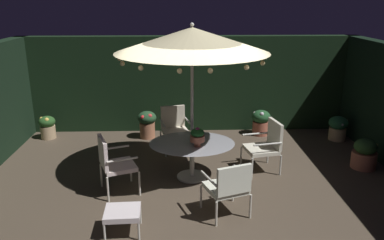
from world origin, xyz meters
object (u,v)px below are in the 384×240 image
(patio_chair_southeast, at_px, (113,161))
(potted_plant_left_far, at_px, (147,123))
(centerpiece_planter, at_px, (197,136))
(patio_chair_east, at_px, (174,126))
(potted_plant_right_near, at_px, (338,127))
(patio_chair_north, at_px, (229,185))
(potted_plant_front_corner, at_px, (365,154))
(patio_umbrella, at_px, (192,40))
(potted_plant_back_center, at_px, (47,126))
(patio_dining_table, at_px, (192,149))
(ottoman_footrest, at_px, (122,213))
(patio_chair_northeast, at_px, (266,143))
(potted_plant_left_near, at_px, (261,121))

(patio_chair_southeast, bearing_deg, potted_plant_left_far, 82.36)
(centerpiece_planter, xyz_separation_m, patio_chair_east, (-0.42, 1.63, -0.36))
(potted_plant_right_near, bearing_deg, patio_chair_north, -132.67)
(potted_plant_left_far, bearing_deg, patio_chair_southeast, -97.64)
(potted_plant_left_far, bearing_deg, potted_plant_front_corner, -23.21)
(patio_chair_southeast, xyz_separation_m, potted_plant_left_far, (0.37, 2.75, -0.22))
(patio_umbrella, xyz_separation_m, potted_plant_back_center, (-3.39, 2.25, -2.26))
(centerpiece_planter, bearing_deg, potted_plant_front_corner, 8.66)
(patio_chair_north, height_order, potted_plant_back_center, patio_chair_north)
(patio_dining_table, height_order, patio_umbrella, patio_umbrella)
(patio_chair_north, xyz_separation_m, ottoman_footrest, (-1.56, -0.39, -0.21))
(patio_chair_northeast, xyz_separation_m, patio_chair_east, (-1.79, 1.15, -0.01))
(patio_umbrella, height_order, potted_plant_back_center, patio_umbrella)
(patio_chair_southeast, distance_m, potted_plant_left_far, 2.78)
(patio_umbrella, relative_size, centerpiece_planter, 8.06)
(patio_chair_east, bearing_deg, potted_plant_right_near, 6.91)
(ottoman_footrest, relative_size, potted_plant_front_corner, 0.87)
(patio_chair_east, height_order, patio_chair_southeast, patio_chair_southeast)
(patio_dining_table, height_order, potted_plant_front_corner, patio_dining_table)
(patio_dining_table, xyz_separation_m, patio_chair_east, (-0.34, 1.43, -0.03))
(patio_umbrella, distance_m, patio_chair_northeast, 2.49)
(patio_umbrella, xyz_separation_m, ottoman_footrest, (-1.05, -1.76, -2.24))
(potted_plant_right_near, relative_size, potted_plant_left_near, 0.93)
(patio_dining_table, xyz_separation_m, centerpiece_planter, (0.09, -0.20, 0.32))
(potted_plant_left_near, height_order, potted_plant_front_corner, potted_plant_left_near)
(patio_chair_northeast, xyz_separation_m, potted_plant_left_near, (0.32, 2.05, -0.22))
(centerpiece_planter, xyz_separation_m, potted_plant_back_center, (-3.48, 2.44, -0.60))
(patio_chair_north, xyz_separation_m, potted_plant_back_center, (-3.90, 3.63, -0.23))
(potted_plant_right_near, xyz_separation_m, potted_plant_back_center, (-6.92, 0.35, -0.01))
(patio_chair_north, xyz_separation_m, patio_chair_northeast, (0.94, 1.66, 0.03))
(patio_dining_table, xyz_separation_m, patio_chair_southeast, (-1.37, -0.54, 0.01))
(patio_umbrella, distance_m, patio_chair_southeast, 2.46)
(patio_chair_north, relative_size, patio_chair_east, 0.95)
(centerpiece_planter, xyz_separation_m, potted_plant_left_near, (1.69, 2.53, -0.57))
(patio_chair_southeast, bearing_deg, ottoman_footrest, -75.41)
(patio_chair_east, bearing_deg, potted_plant_left_near, 23.09)
(ottoman_footrest, xyz_separation_m, potted_plant_back_center, (-2.34, 4.01, -0.02))
(centerpiece_planter, xyz_separation_m, potted_plant_left_far, (-1.09, 2.41, -0.53))
(patio_chair_southeast, height_order, potted_plant_front_corner, patio_chair_southeast)
(patio_dining_table, height_order, potted_plant_left_near, patio_dining_table)
(patio_dining_table, relative_size, ottoman_footrest, 3.01)
(potted_plant_back_center, bearing_deg, patio_umbrella, -33.53)
(patio_chair_north, xyz_separation_m, potted_plant_right_near, (3.02, 3.28, -0.22))
(patio_umbrella, height_order, patio_chair_north, patio_umbrella)
(patio_dining_table, bearing_deg, centerpiece_planter, -65.70)
(patio_chair_east, xyz_separation_m, potted_plant_left_far, (-0.67, 0.78, -0.17))
(patio_umbrella, distance_m, potted_plant_left_near, 3.68)
(potted_plant_left_near, bearing_deg, ottoman_footrest, -124.61)
(patio_umbrella, relative_size, patio_chair_northeast, 2.86)
(patio_chair_east, distance_m, patio_chair_southeast, 2.23)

